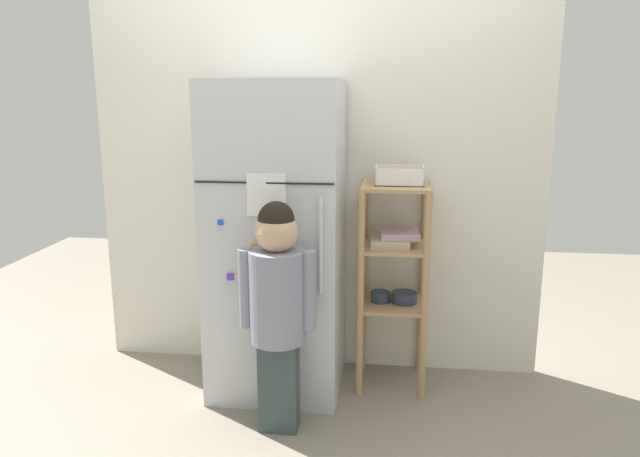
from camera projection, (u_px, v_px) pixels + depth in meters
name	position (u px, v px, depth m)	size (l,w,h in m)	color
ground_plane	(309.00, 387.00, 3.24)	(6.00, 6.00, 0.00)	gray
kitchen_wall_back	(317.00, 183.00, 3.33)	(2.44, 0.03, 2.09)	silver
refrigerator	(277.00, 240.00, 3.10)	(0.65, 0.60, 1.59)	silver
child_standing	(278.00, 295.00, 2.71)	(0.35, 0.26, 1.07)	#354446
pantry_shelf_unit	(394.00, 264.00, 3.16)	(0.36, 0.36, 1.07)	tan
fruit_bin	(400.00, 177.00, 3.07)	(0.24, 0.18, 0.09)	white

